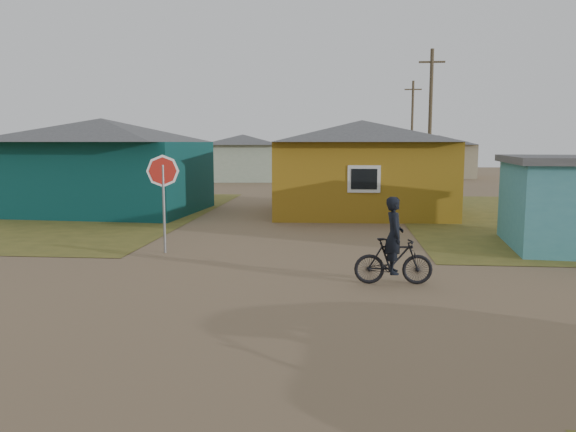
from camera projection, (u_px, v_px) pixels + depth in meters
The scene contains 10 objects.
ground at pixel (248, 308), 10.16m from camera, with size 120.00×120.00×0.00m, color #7C6347.
house_teal at pixel (103, 164), 24.00m from camera, with size 8.93×7.08×4.00m.
house_yellow at pixel (361, 166), 23.48m from camera, with size 7.72×6.76×3.90m.
house_pale_west at pixel (243, 157), 44.03m from camera, with size 7.04×6.15×3.60m.
house_beige_east at pixel (438, 155), 48.48m from camera, with size 6.95×6.05×3.60m.
house_pale_north at pixel (185, 155), 56.63m from camera, with size 6.28×5.81×3.40m.
utility_pole_near at pixel (430, 121), 30.74m from camera, with size 1.40×0.20×8.00m.
utility_pole_far at pixel (412, 128), 46.44m from camera, with size 1.40×0.20×8.00m.
stop_sign at pixel (163, 182), 15.01m from camera, with size 0.87×0.07×2.66m.
cyclist at pixel (394, 253), 11.81m from camera, with size 1.67×0.61×1.86m.
Camera 1 is at (1.64, -9.74, 2.98)m, focal length 35.00 mm.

